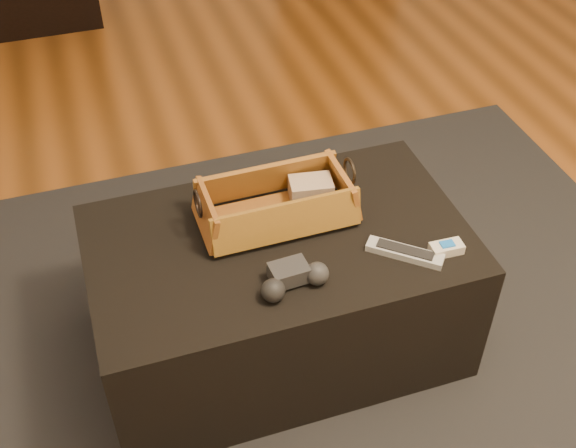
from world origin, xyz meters
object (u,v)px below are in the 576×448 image
object	(u,v)px
game_controller	(293,278)
silver_remote	(405,252)
tv_remote	(271,216)
wicker_basket	(276,205)
cream_gadget	(446,248)
ottoman	(279,293)

from	to	relation	value
game_controller	silver_remote	xyz separation A→B (m)	(0.31, 0.01, -0.02)
tv_remote	silver_remote	world-z (taller)	tv_remote
wicker_basket	game_controller	xyz separation A→B (m)	(-0.04, -0.25, -0.02)
silver_remote	wicker_basket	bearing A→B (deg)	138.31
game_controller	silver_remote	world-z (taller)	game_controller
silver_remote	cream_gadget	world-z (taller)	cream_gadget
tv_remote	game_controller	distance (m)	0.24
cream_gadget	silver_remote	bearing A→B (deg)	168.20
ottoman	wicker_basket	bearing A→B (deg)	76.50
game_controller	cream_gadget	distance (m)	0.41
tv_remote	game_controller	world-z (taller)	game_controller
tv_remote	cream_gadget	size ratio (longest dim) A/B	2.57
wicker_basket	game_controller	distance (m)	0.26
ottoman	cream_gadget	xyz separation A→B (m)	(0.39, -0.19, 0.22)
silver_remote	cream_gadget	xyz separation A→B (m)	(0.11, -0.02, 0.00)
silver_remote	tv_remote	bearing A→B (deg)	142.37
tv_remote	cream_gadget	xyz separation A→B (m)	(0.39, -0.24, -0.01)
game_controller	silver_remote	bearing A→B (deg)	2.69
tv_remote	cream_gadget	world-z (taller)	tv_remote
tv_remote	wicker_basket	world-z (taller)	wicker_basket
ottoman	tv_remote	size ratio (longest dim) A/B	4.54
wicker_basket	cream_gadget	xyz separation A→B (m)	(0.37, -0.26, -0.04)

